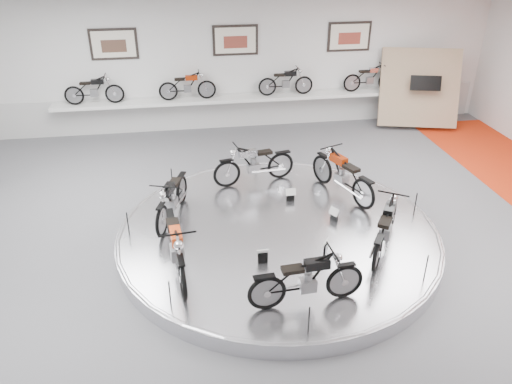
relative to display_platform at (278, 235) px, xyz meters
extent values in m
plane|color=#525254|center=(0.00, -0.30, -0.15)|extent=(16.00, 16.00, 0.00)
plane|color=white|center=(0.00, -0.30, 3.85)|extent=(16.00, 16.00, 0.00)
plane|color=silver|center=(0.00, 6.70, 1.85)|extent=(16.00, 0.00, 16.00)
cube|color=#BCBCBA|center=(0.00, 6.68, 0.40)|extent=(15.68, 0.04, 1.10)
cylinder|color=silver|center=(0.00, 0.00, 0.00)|extent=(6.40, 6.40, 0.30)
torus|color=#B2B2BA|center=(0.00, 0.00, 0.12)|extent=(6.40, 6.40, 0.10)
cube|color=silver|center=(0.00, 6.40, 0.85)|extent=(11.00, 0.55, 0.10)
cube|color=silver|center=(-3.50, 6.66, 2.55)|extent=(1.35, 0.06, 0.88)
cube|color=silver|center=(0.00, 6.66, 2.55)|extent=(1.35, 0.06, 0.88)
cube|color=silver|center=(3.50, 6.66, 2.55)|extent=(1.35, 0.06, 0.88)
cube|color=#9C7D65|center=(5.60, 5.80, 1.10)|extent=(2.56, 1.52, 2.30)
camera|label=1|loc=(-1.78, -8.33, 5.52)|focal=35.00mm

